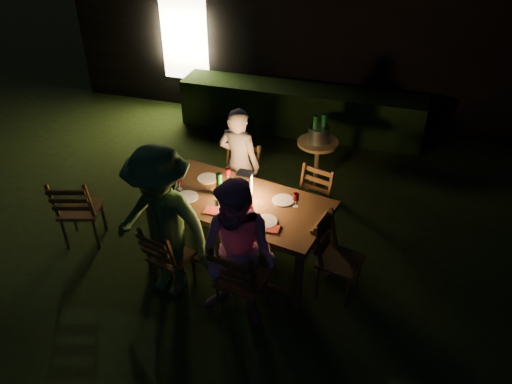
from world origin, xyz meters
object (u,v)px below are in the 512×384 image
(ice_bucket, at_px, (319,134))
(bottle_bucket_b, at_px, (323,130))
(chair_near_left, at_px, (171,267))
(chair_end, at_px, (338,271))
(dining_table, at_px, (239,206))
(chair_spare, at_px, (83,221))
(person_opp_left, at_px, (162,225))
(bottle_bucket_a, at_px, (315,132))
(chair_near_right, at_px, (242,291))
(chair_far_right, at_px, (307,217))
(person_house_side, at_px, (239,164))
(lantern, at_px, (245,188))
(bottle_table, at_px, (219,184))
(chair_far_left, at_px, (238,195))
(person_opp_right, at_px, (238,256))
(side_table, at_px, (318,147))

(ice_bucket, height_order, bottle_bucket_b, bottle_bucket_b)
(chair_near_left, height_order, chair_end, chair_end)
(ice_bucket, bearing_deg, dining_table, -107.65)
(dining_table, distance_m, chair_spare, 2.04)
(person_opp_left, bearing_deg, bottle_bucket_a, 76.33)
(chair_near_right, bearing_deg, chair_far_right, 83.56)
(person_house_side, bearing_deg, lantern, 123.00)
(bottle_table, bearing_deg, chair_end, -10.50)
(chair_far_right, xyz_separation_m, chair_end, (0.53, -0.88, 0.01))
(chair_far_left, distance_m, bottle_bucket_a, 1.38)
(person_opp_left, distance_m, bottle_bucket_b, 2.82)
(dining_table, height_order, bottle_table, bottle_table)
(chair_near_right, xyz_separation_m, chair_far_left, (-0.61, 1.68, -0.01))
(chair_spare, distance_m, lantern, 2.17)
(dining_table, xyz_separation_m, person_house_side, (-0.29, 0.89, 0.01))
(bottle_bucket_a, height_order, bottle_bucket_b, same)
(chair_near_left, height_order, chair_far_left, chair_far_left)
(person_opp_right, bearing_deg, person_house_side, 118.76)
(chair_far_right, height_order, person_opp_right, person_opp_right)
(dining_table, distance_m, chair_far_right, 1.06)
(person_house_side, bearing_deg, chair_far_left, 87.49)
(chair_near_left, bearing_deg, bottle_table, 79.54)
(chair_near_right, height_order, person_house_side, person_house_side)
(chair_far_right, bearing_deg, person_house_side, 3.15)
(lantern, relative_size, bottle_bucket_b, 1.09)
(chair_far_right, distance_m, side_table, 1.20)
(person_house_side, bearing_deg, dining_table, 118.76)
(person_house_side, xyz_separation_m, person_opp_left, (-0.30, -1.61, 0.13))
(dining_table, bearing_deg, bottle_bucket_a, 84.00)
(dining_table, relative_size, chair_end, 2.23)
(person_opp_right, height_order, lantern, person_opp_right)
(lantern, relative_size, bottle_bucket_a, 1.09)
(chair_end, xyz_separation_m, ice_bucket, (-0.64, 2.01, 0.59))
(dining_table, height_order, chair_far_right, chair_far_right)
(chair_near_right, height_order, chair_far_left, chair_near_right)
(chair_spare, distance_m, person_opp_right, 2.41)
(chair_end, distance_m, bottle_bucket_b, 2.23)
(dining_table, distance_m, chair_near_right, 1.00)
(chair_far_right, bearing_deg, chair_spare, 35.65)
(person_house_side, distance_m, bottle_bucket_b, 1.32)
(chair_near_left, relative_size, side_table, 1.19)
(chair_end, height_order, ice_bucket, ice_bucket)
(chair_far_left, relative_size, lantern, 2.93)
(ice_bucket, bearing_deg, chair_far_left, -132.67)
(chair_spare, bearing_deg, side_table, 22.05)
(person_opp_right, relative_size, lantern, 4.79)
(person_house_side, relative_size, person_opp_right, 0.93)
(chair_spare, bearing_deg, person_opp_right, -32.30)
(dining_table, bearing_deg, bottle_bucket_b, 81.83)
(dining_table, bearing_deg, person_house_side, 118.76)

